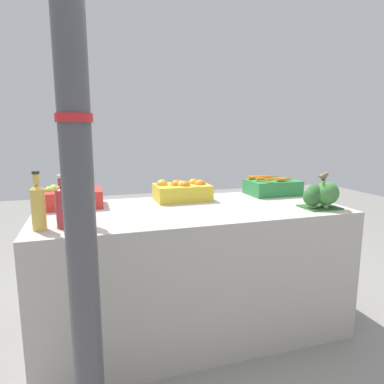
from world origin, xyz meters
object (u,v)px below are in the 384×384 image
(juice_bottle_ruby, at_px, (63,206))
(sparrow_bird, at_px, (324,176))
(apple_crate, at_px, (70,197))
(juice_bottle_golden, at_px, (38,206))
(carrot_crate, at_px, (272,187))
(juice_bottle_amber, at_px, (84,204))
(orange_crate, at_px, (182,191))
(broccoli_pile, at_px, (321,195))
(support_pole, at_px, (76,153))

(juice_bottle_ruby, relative_size, sparrow_bird, 2.13)
(apple_crate, relative_size, juice_bottle_golden, 1.29)
(carrot_crate, height_order, juice_bottle_amber, juice_bottle_amber)
(orange_crate, relative_size, juice_bottle_golden, 1.29)
(broccoli_pile, distance_m, juice_bottle_ruby, 1.50)
(apple_crate, height_order, juice_bottle_amber, juice_bottle_amber)
(juice_bottle_golden, bearing_deg, broccoli_pile, -0.61)
(apple_crate, distance_m, orange_crate, 0.74)
(juice_bottle_ruby, bearing_deg, support_pole, -79.79)
(carrot_crate, height_order, sparrow_bird, sparrow_bird)
(apple_crate, bearing_deg, juice_bottle_ruby, -91.41)
(broccoli_pile, bearing_deg, orange_crate, 145.41)
(orange_crate, bearing_deg, juice_bottle_golden, -149.99)
(carrot_crate, bearing_deg, support_pole, -144.17)
(orange_crate, height_order, sparrow_bird, sparrow_bird)
(orange_crate, bearing_deg, juice_bottle_ruby, -146.49)
(juice_bottle_amber, bearing_deg, sparrow_bird, 0.07)
(broccoli_pile, xyz_separation_m, juice_bottle_amber, (-1.39, 0.02, 0.03))
(juice_bottle_golden, bearing_deg, juice_bottle_ruby, -0.00)
(carrot_crate, bearing_deg, sparrow_bird, -82.82)
(carrot_crate, height_order, broccoli_pile, broccoli_pile)
(support_pole, xyz_separation_m, sparrow_bird, (1.43, 0.49, -0.20))
(juice_bottle_golden, bearing_deg, support_pole, -67.98)
(support_pole, bearing_deg, orange_crate, 56.15)
(support_pole, distance_m, orange_crate, 1.23)
(apple_crate, height_order, juice_bottle_ruby, juice_bottle_ruby)
(juice_bottle_golden, distance_m, juice_bottle_amber, 0.21)
(juice_bottle_ruby, xyz_separation_m, juice_bottle_amber, (0.10, 0.00, 0.00))
(apple_crate, distance_m, carrot_crate, 1.45)
(juice_bottle_golden, bearing_deg, orange_crate, 30.01)
(orange_crate, bearing_deg, sparrow_bird, -32.77)
(support_pole, height_order, juice_bottle_ruby, support_pole)
(apple_crate, relative_size, juice_bottle_ruby, 1.40)
(support_pole, xyz_separation_m, orange_crate, (0.66, 0.99, -0.33))
(carrot_crate, xyz_separation_m, juice_bottle_ruby, (-1.46, -0.50, 0.05))
(juice_bottle_golden, bearing_deg, juice_bottle_amber, -0.00)
(apple_crate, relative_size, orange_crate, 1.00)
(sparrow_bird, bearing_deg, apple_crate, 133.28)
(juice_bottle_golden, bearing_deg, carrot_crate, 17.63)
(juice_bottle_ruby, bearing_deg, apple_crate, 88.59)
(broccoli_pile, distance_m, juice_bottle_amber, 1.39)
(orange_crate, bearing_deg, support_pole, -123.85)
(broccoli_pile, bearing_deg, juice_bottle_amber, 179.30)
(apple_crate, height_order, broccoli_pile, broccoli_pile)
(support_pole, height_order, sparrow_bird, support_pole)
(broccoli_pile, height_order, juice_bottle_golden, juice_bottle_golden)
(carrot_crate, xyz_separation_m, juice_bottle_amber, (-1.36, -0.50, 0.06))
(broccoli_pile, relative_size, juice_bottle_amber, 0.84)
(apple_crate, distance_m, broccoli_pile, 1.57)
(orange_crate, xyz_separation_m, juice_bottle_amber, (-0.65, -0.50, 0.05))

